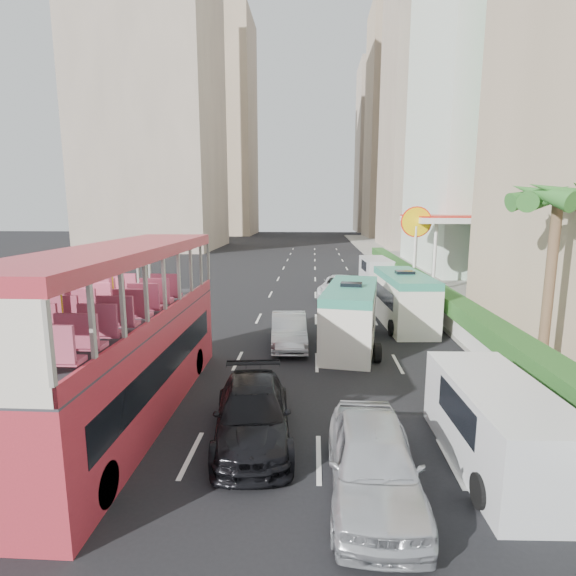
# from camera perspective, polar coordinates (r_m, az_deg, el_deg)

# --- Properties ---
(ground_plane) EXTENTS (200.00, 200.00, 0.00)m
(ground_plane) POSITION_cam_1_polar(r_m,az_deg,el_deg) (13.65, 5.57, -16.50)
(ground_plane) COLOR black
(ground_plane) RESTS_ON ground
(double_decker_bus) EXTENTS (2.50, 11.00, 5.06)m
(double_decker_bus) POSITION_cam_1_polar(r_m,az_deg,el_deg) (13.81, -20.08, -5.51)
(double_decker_bus) COLOR #B42B38
(double_decker_bus) RESTS_ON ground
(car_silver_lane_a) EXTENTS (1.83, 4.44, 1.43)m
(car_silver_lane_a) POSITION_cam_1_polar(r_m,az_deg,el_deg) (20.28, 0.12, -7.34)
(car_silver_lane_a) COLOR silver
(car_silver_lane_a) RESTS_ON ground
(car_silver_lane_b) EXTENTS (2.01, 4.77, 1.61)m
(car_silver_lane_b) POSITION_cam_1_polar(r_m,az_deg,el_deg) (10.82, 10.64, -24.45)
(car_silver_lane_b) COLOR silver
(car_silver_lane_b) RESTS_ON ground
(car_black) EXTENTS (2.58, 5.10, 1.42)m
(car_black) POSITION_cam_1_polar(r_m,az_deg,el_deg) (12.76, -4.48, -18.50)
(car_black) COLOR black
(car_black) RESTS_ON ground
(van_asset) EXTENTS (3.39, 5.63, 1.46)m
(van_asset) POSITION_cam_1_polar(r_m,az_deg,el_deg) (31.17, 6.49, -1.15)
(van_asset) COLOR silver
(van_asset) RESTS_ON ground
(minibus_near) EXTENTS (3.01, 6.40, 2.73)m
(minibus_near) POSITION_cam_1_polar(r_m,az_deg,el_deg) (20.07, 7.96, -3.59)
(minibus_near) COLOR silver
(minibus_near) RESTS_ON ground
(minibus_far) EXTENTS (2.41, 6.27, 2.73)m
(minibus_far) POSITION_cam_1_polar(r_m,az_deg,el_deg) (24.21, 14.47, -1.43)
(minibus_far) COLOR silver
(minibus_far) RESTS_ON ground
(panel_van_near) EXTENTS (2.19, 5.10, 2.01)m
(panel_van_near) POSITION_cam_1_polar(r_m,az_deg,el_deg) (12.22, 25.07, -15.57)
(panel_van_near) COLOR silver
(panel_van_near) RESTS_ON ground
(panel_van_far) EXTENTS (2.28, 5.08, 1.99)m
(panel_van_far) POSITION_cam_1_polar(r_m,az_deg,el_deg) (37.64, 11.09, 2.22)
(panel_van_far) COLOR silver
(panel_van_far) RESTS_ON ground
(sidewalk) EXTENTS (6.00, 120.00, 0.18)m
(sidewalk) POSITION_cam_1_polar(r_m,az_deg,el_deg) (38.87, 17.48, 0.84)
(sidewalk) COLOR #99968C
(sidewalk) RESTS_ON ground
(kerb_wall) EXTENTS (0.30, 44.00, 1.00)m
(kerb_wall) POSITION_cam_1_polar(r_m,az_deg,el_deg) (27.59, 17.42, -1.62)
(kerb_wall) COLOR silver
(kerb_wall) RESTS_ON sidewalk
(hedge) EXTENTS (1.10, 44.00, 0.70)m
(hedge) POSITION_cam_1_polar(r_m,az_deg,el_deg) (27.43, 17.51, 0.12)
(hedge) COLOR #2D6626
(hedge) RESTS_ON kerb_wall
(palm_tree) EXTENTS (0.36, 0.36, 6.40)m
(palm_tree) POSITION_cam_1_polar(r_m,az_deg,el_deg) (18.43, 30.25, 0.26)
(palm_tree) COLOR brown
(palm_tree) RESTS_ON sidewalk
(shell_station) EXTENTS (6.50, 8.00, 5.50)m
(shell_station) POSITION_cam_1_polar(r_m,az_deg,el_deg) (36.89, 19.96, 4.39)
(shell_station) COLOR silver
(shell_station) RESTS_ON ground
(tower_mid) EXTENTS (16.00, 16.00, 50.00)m
(tower_mid) POSITION_cam_1_polar(r_m,az_deg,el_deg) (75.01, 19.24, 24.29)
(tower_mid) COLOR #B3A08D
(tower_mid) RESTS_ON ground
(tower_far_a) EXTENTS (14.00, 14.00, 44.00)m
(tower_far_a) POSITION_cam_1_polar(r_m,az_deg,el_deg) (97.11, 14.47, 19.36)
(tower_far_a) COLOR tan
(tower_far_a) RESTS_ON ground
(tower_far_b) EXTENTS (14.00, 14.00, 40.00)m
(tower_far_b) POSITION_cam_1_polar(r_m,az_deg,el_deg) (118.32, 12.30, 16.77)
(tower_far_b) COLOR #B3A08D
(tower_far_b) RESTS_ON ground
(tower_left_a) EXTENTS (18.00, 18.00, 52.00)m
(tower_left_a) POSITION_cam_1_polar(r_m,az_deg,el_deg) (73.87, -17.07, 25.44)
(tower_left_a) COLOR #B3A08D
(tower_left_a) RESTS_ON ground
(tower_left_b) EXTENTS (16.00, 16.00, 46.00)m
(tower_left_b) POSITION_cam_1_polar(r_m,az_deg,el_deg) (105.75, -8.99, 19.32)
(tower_left_b) COLOR tan
(tower_left_b) RESTS_ON ground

